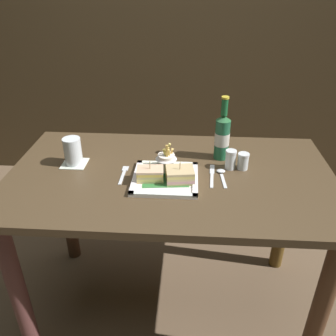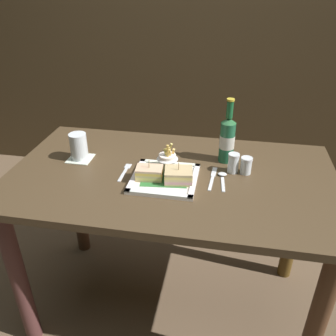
# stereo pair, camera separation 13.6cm
# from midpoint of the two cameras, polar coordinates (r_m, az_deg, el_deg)

# --- Properties ---
(ground_plane) EXTENTS (6.00, 6.00, 0.00)m
(ground_plane) POSITION_cam_midpoint_polar(r_m,az_deg,el_deg) (1.89, 2.63, -20.78)
(ground_plane) COLOR brown
(back_wall) EXTENTS (5.20, 0.10, 2.50)m
(back_wall) POSITION_cam_midpoint_polar(r_m,az_deg,el_deg) (2.55, 8.04, 24.81)
(back_wall) COLOR #43331F
(back_wall) RESTS_ON ground_plane
(dining_table) EXTENTS (1.30, 0.74, 0.74)m
(dining_table) POSITION_cam_midpoint_polar(r_m,az_deg,el_deg) (1.47, 3.17, -5.38)
(dining_table) COLOR #473622
(dining_table) RESTS_ON ground_plane
(square_plate) EXTENTS (0.25, 0.25, 0.02)m
(square_plate) POSITION_cam_midpoint_polar(r_m,az_deg,el_deg) (1.35, 2.31, -1.81)
(square_plate) COLOR white
(square_plate) RESTS_ON dining_table
(sandwich_half_left) EXTENTS (0.10, 0.07, 0.08)m
(sandwich_half_left) POSITION_cam_midpoint_polar(r_m,az_deg,el_deg) (1.34, -0.14, -0.89)
(sandwich_half_left) COLOR #D6B47A
(sandwich_half_left) RESTS_ON square_plate
(sandwich_half_right) EXTENTS (0.11, 0.10, 0.08)m
(sandwich_half_right) POSITION_cam_midpoint_polar(r_m,az_deg,el_deg) (1.32, 4.66, -1.30)
(sandwich_half_right) COLOR tan
(sandwich_half_right) RESTS_ON square_plate
(fries_cup) EXTENTS (0.08, 0.08, 0.11)m
(fries_cup) POSITION_cam_midpoint_polar(r_m,az_deg,el_deg) (1.38, 2.72, 1.38)
(fries_cup) COLOR white
(fries_cup) RESTS_ON square_plate
(beer_bottle) EXTENTS (0.06, 0.06, 0.27)m
(beer_bottle) POSITION_cam_midpoint_polar(r_m,az_deg,el_deg) (1.48, 12.18, 4.63)
(beer_bottle) COLOR #1F5E3D
(beer_bottle) RESTS_ON dining_table
(drink_coaster) EXTENTS (0.10, 0.10, 0.00)m
(drink_coaster) POSITION_cam_midpoint_polar(r_m,az_deg,el_deg) (1.54, -11.56, 1.43)
(drink_coaster) COLOR silver
(drink_coaster) RESTS_ON dining_table
(water_glass) EXTENTS (0.07, 0.07, 0.11)m
(water_glass) POSITION_cam_midpoint_polar(r_m,az_deg,el_deg) (1.51, -11.75, 3.12)
(water_glass) COLOR silver
(water_glass) RESTS_ON dining_table
(fork) EXTENTS (0.02, 0.14, 0.00)m
(fork) POSITION_cam_midpoint_polar(r_m,az_deg,el_deg) (1.41, -4.28, -0.61)
(fork) COLOR silver
(fork) RESTS_ON dining_table
(knife) EXTENTS (0.03, 0.18, 0.00)m
(knife) POSITION_cam_midpoint_polar(r_m,az_deg,el_deg) (1.39, 10.03, -1.59)
(knife) COLOR silver
(knife) RESTS_ON dining_table
(spoon) EXTENTS (0.03, 0.13, 0.01)m
(spoon) POSITION_cam_midpoint_polar(r_m,az_deg,el_deg) (1.40, 11.58, -1.49)
(spoon) COLOR silver
(spoon) RESTS_ON dining_table
(salt_shaker) EXTENTS (0.04, 0.04, 0.08)m
(salt_shaker) POSITION_cam_midpoint_polar(r_m,az_deg,el_deg) (1.43, 13.19, 0.54)
(salt_shaker) COLOR silver
(salt_shaker) RESTS_ON dining_table
(pepper_shaker) EXTENTS (0.05, 0.05, 0.07)m
(pepper_shaker) POSITION_cam_midpoint_polar(r_m,az_deg,el_deg) (1.44, 15.17, 0.18)
(pepper_shaker) COLOR silver
(pepper_shaker) RESTS_ON dining_table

